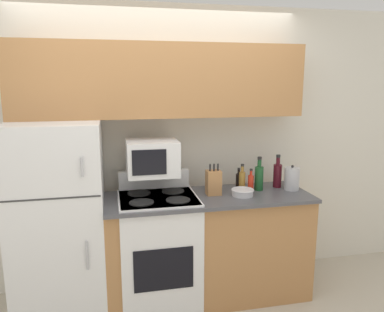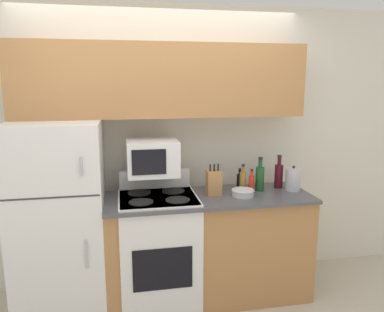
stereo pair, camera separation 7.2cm
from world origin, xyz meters
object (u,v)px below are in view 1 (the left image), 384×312
(bottle_vinegar, at_px, (242,180))
(bottle_hot_sauce, at_px, (251,182))
(bowl, at_px, (243,192))
(bottle_soy_sauce, at_px, (239,180))
(bottle_wine_red, at_px, (277,174))
(kettle, at_px, (292,179))
(stove, at_px, (159,249))
(microwave, at_px, (152,158))
(knife_block, at_px, (214,182))
(bottle_wine_green, at_px, (259,177))
(refrigerator, at_px, (60,220))

(bottle_vinegar, relative_size, bottle_hot_sauce, 1.20)
(bowl, bearing_deg, bottle_vinegar, 72.57)
(bottle_vinegar, bearing_deg, bottle_soy_sauce, 86.75)
(bottle_wine_red, relative_size, kettle, 1.34)
(stove, xyz_separation_m, microwave, (-0.03, 0.10, 0.77))
(knife_block, relative_size, kettle, 1.20)
(kettle, bearing_deg, stove, -179.41)
(microwave, relative_size, bowl, 2.19)
(microwave, height_order, bowl, microwave)
(bottle_wine_green, bearing_deg, stove, -175.90)
(microwave, bearing_deg, stove, -73.32)
(bottle_soy_sauce, relative_size, bottle_hot_sauce, 0.90)
(stove, distance_m, bottle_soy_sauce, 0.93)
(microwave, bearing_deg, bottle_wine_red, 0.90)
(bowl, relative_size, kettle, 0.85)
(microwave, height_order, kettle, microwave)
(refrigerator, distance_m, kettle, 2.00)
(microwave, height_order, bottle_wine_green, microwave)
(bottle_vinegar, relative_size, bottle_wine_red, 0.80)
(bottle_soy_sauce, height_order, bottle_wine_red, bottle_wine_red)
(bottle_vinegar, height_order, bottle_wine_red, bottle_wine_red)
(microwave, distance_m, bottle_wine_red, 1.15)
(bottle_wine_green, distance_m, bottle_hot_sauce, 0.09)
(microwave, distance_m, knife_block, 0.56)
(bowl, xyz_separation_m, bottle_vinegar, (0.04, 0.14, 0.06))
(bottle_soy_sauce, distance_m, bottle_wine_red, 0.36)
(knife_block, height_order, bottle_vinegar, knife_block)
(refrigerator, relative_size, bottle_vinegar, 6.59)
(knife_block, xyz_separation_m, bottle_soy_sauce, (0.28, 0.16, -0.04))
(knife_block, xyz_separation_m, bottle_wine_green, (0.43, 0.04, 0.01))
(refrigerator, distance_m, bottle_vinegar, 1.56)
(bottle_vinegar, height_order, bottle_hot_sauce, bottle_vinegar)
(bottle_hot_sauce, distance_m, bottle_wine_red, 0.29)
(kettle, bearing_deg, bottle_soy_sauce, 158.68)
(microwave, xyz_separation_m, bottle_hot_sauce, (0.85, -0.05, -0.25))
(bottle_vinegar, relative_size, kettle, 1.07)
(microwave, xyz_separation_m, bottle_soy_sauce, (0.79, 0.08, -0.26))
(bowl, height_order, bottle_wine_green, bottle_wine_green)
(bottle_wine_red, bearing_deg, kettle, -49.76)
(refrigerator, relative_size, bowl, 8.26)
(refrigerator, height_order, bottle_soy_sauce, refrigerator)
(refrigerator, relative_size, microwave, 3.76)
(refrigerator, xyz_separation_m, bottle_vinegar, (1.54, 0.00, 0.24))
(bottle_wine_green, relative_size, bottle_wine_red, 1.00)
(bowl, height_order, bottle_vinegar, bottle_vinegar)
(refrigerator, xyz_separation_m, stove, (0.79, -0.07, -0.30))
(knife_block, xyz_separation_m, bottle_hot_sauce, (0.35, 0.03, -0.03))
(bowl, height_order, bottle_wine_red, bottle_wine_red)
(bottle_wine_green, bearing_deg, microwave, 177.88)
(microwave, height_order, bottle_soy_sauce, microwave)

